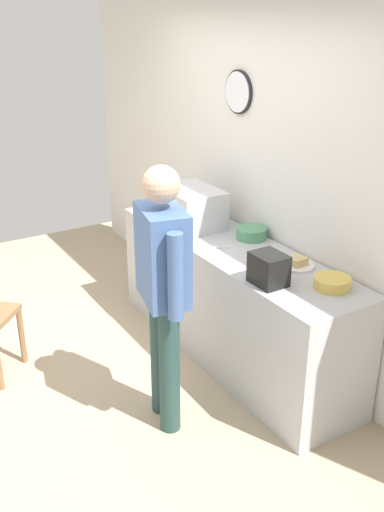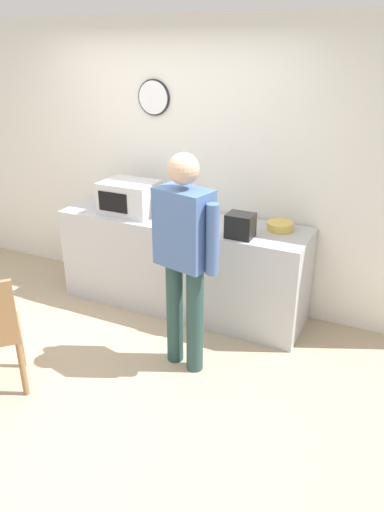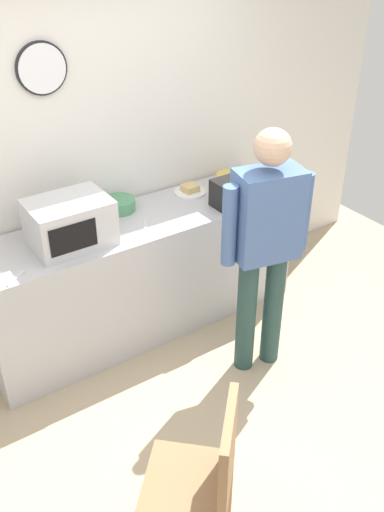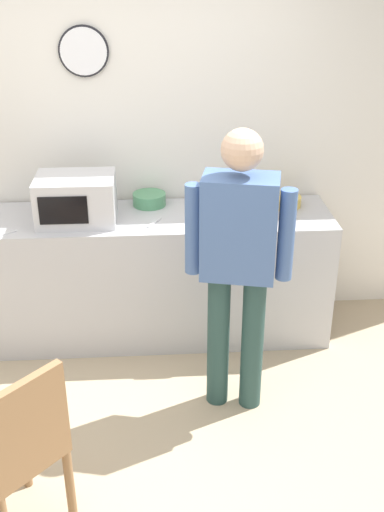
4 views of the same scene
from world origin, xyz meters
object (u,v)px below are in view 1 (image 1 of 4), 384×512
Objects in this scene: spoon_utensil at (218,247)px; cereal_bowl at (332,283)px; sandwich_plate at (297,263)px; salad_bowl at (251,233)px; microwave at (191,208)px; fork_utensil at (143,214)px; toaster at (269,269)px; person_standing at (163,281)px.

cereal_bowl is at bearing 15.12° from spoon_utensil.
salad_bowl is at bearing 175.31° from sandwich_plate.
fork_utensil is (-0.44, -0.20, -0.15)m from microwave.
sandwich_plate is 1.41× the size of spoon_utensil.
toaster is at bearing -6.72° from microwave.
salad_bowl is 1.01m from fork_utensil.
person_standing is at bearing -107.12° from toaster.
spoon_utensil is (-0.90, -0.24, -0.03)m from cereal_bowl.
person_standing is at bearing -39.15° from microwave.
microwave is at bearing 171.08° from spoon_utensil.
microwave is at bearing -173.23° from cereal_bowl.
person_standing is at bearing -115.45° from cereal_bowl.
spoon_utensil is at bearing 174.97° from toaster.
sandwich_plate reaches higher than spoon_utensil.
sandwich_plate is at bearing 84.93° from person_standing.
microwave is 0.50m from fork_utensil.
fork_utensil is (-1.59, -0.06, -0.10)m from toaster.
spoon_utensil is (0.03, -0.32, -0.04)m from salad_bowl.
person_standing is at bearing -64.59° from salad_bowl.
sandwich_plate is at bearing 26.67° from spoon_utensil.
toaster is (-0.25, -0.30, 0.07)m from cereal_bowl.
microwave is 0.29× the size of person_standing.
microwave reaches higher than spoon_utensil.
toaster is at bearing -71.38° from sandwich_plate.
spoon_utensil is 0.84m from person_standing.
toaster is at bearing -5.03° from spoon_utensil.
cereal_bowl is 1.03× the size of toaster.
spoon_utensil is (-0.54, -0.27, -0.02)m from sandwich_plate.
fork_utensil is at bearing -165.15° from sandwich_plate.
spoon_utensil is at bearing -164.88° from cereal_bowl.
cereal_bowl is (0.93, -0.07, -0.01)m from salad_bowl.
sandwich_plate is 0.60m from spoon_utensil.
microwave reaches higher than sandwich_plate.
person_standing reaches higher than spoon_utensil.
person_standing is (0.48, -1.01, 0.05)m from salad_bowl.
person_standing is at bearing -56.84° from spoon_utensil.
microwave reaches higher than cereal_bowl.
fork_utensil is 0.10× the size of person_standing.
cereal_bowl is 0.40m from toaster.
person_standing is (0.45, -0.70, 0.09)m from spoon_utensil.
fork_utensil is 1.51m from person_standing.
salad_bowl is 1.12m from person_standing.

